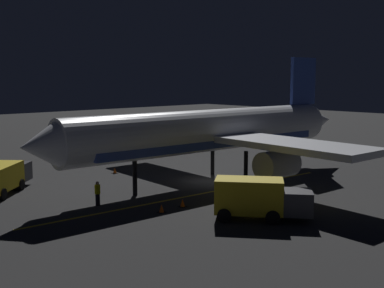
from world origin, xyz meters
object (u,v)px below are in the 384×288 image
traffic_cone_near_left (162,209)px  traffic_cone_under_wing (183,203)px  airliner (214,132)px  ground_crew_worker (98,193)px  catering_truck (258,199)px  traffic_cone_far (265,205)px  traffic_cone_near_right (115,171)px  baggage_truck (3,178)px

traffic_cone_near_left → traffic_cone_under_wing: bearing=-87.1°
airliner → ground_crew_worker: (-0.11, 11.86, -3.40)m
catering_truck → traffic_cone_near_left: size_ratio=10.93×
catering_truck → ground_crew_worker: 11.37m
ground_crew_worker → traffic_cone_far: (-8.58, -8.04, -0.64)m
ground_crew_worker → traffic_cone_under_wing: bearing=-136.5°
airliner → ground_crew_worker: bearing=90.5°
ground_crew_worker → traffic_cone_near_left: 4.99m
traffic_cone_near_right → traffic_cone_far: 17.41m
traffic_cone_far → traffic_cone_under_wing: bearing=42.7°
ground_crew_worker → traffic_cone_under_wing: 6.05m
ground_crew_worker → traffic_cone_near_left: size_ratio=3.16×
airliner → baggage_truck: 17.56m
traffic_cone_far → ground_crew_worker: bearing=43.1°
catering_truck → traffic_cone_near_left: bearing=32.6°
airliner → traffic_cone_near_right: (8.70, 4.44, -4.04)m
airliner → traffic_cone_far: size_ratio=61.80×
baggage_truck → traffic_cone_far: bearing=-146.0°
baggage_truck → ground_crew_worker: (-8.30, -3.37, -0.34)m
catering_truck → traffic_cone_far: 2.96m
airliner → catering_truck: 12.16m
catering_truck → ground_crew_worker: size_ratio=3.45×
traffic_cone_under_wing → traffic_cone_far: size_ratio=1.00×
catering_truck → traffic_cone_near_left: 6.52m
catering_truck → airliner: bearing=-32.0°
catering_truck → traffic_cone_near_right: size_ratio=10.93×
traffic_cone_near_left → traffic_cone_far: 7.19m
baggage_truck → traffic_cone_far: size_ratio=11.09×
airliner → traffic_cone_near_left: 11.47m
traffic_cone_near_right → airliner: bearing=-153.0°
traffic_cone_near_left → traffic_cone_far: (-4.12, -5.89, 0.00)m
traffic_cone_near_right → ground_crew_worker: bearing=139.9°
baggage_truck → traffic_cone_under_wing: baggage_truck is taller
airliner → catering_truck: airliner is taller
traffic_cone_near_left → traffic_cone_near_right: 14.29m
traffic_cone_under_wing → catering_truck: bearing=-165.1°
baggage_truck → ground_crew_worker: bearing=-157.9°
baggage_truck → ground_crew_worker: baggage_truck is taller
catering_truck → ground_crew_worker: bearing=29.6°
baggage_truck → traffic_cone_near_left: (-12.76, -5.52, -0.97)m
traffic_cone_near_right → traffic_cone_under_wing: same height
baggage_truck → traffic_cone_under_wing: (-12.66, -7.51, -0.97)m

